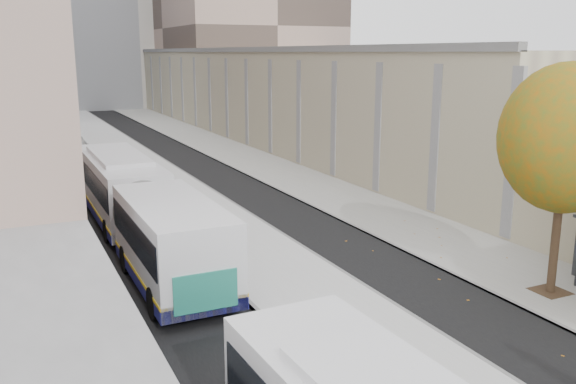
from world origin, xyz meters
TOP-DOWN VIEW (x-y plane):
  - bus_platform at (-3.88, 35.00)m, footprint 4.25×150.00m
  - sidewalk at (4.12, 35.00)m, footprint 4.75×150.00m
  - building_tan at (15.50, 64.00)m, footprint 18.00×92.00m
  - building_far_block at (6.00, 96.00)m, footprint 30.00×18.00m
  - tree_c at (3.60, 13.00)m, footprint 4.20×4.20m
  - bus_far at (-7.69, 24.51)m, footprint 2.72×18.30m
  - distant_car at (-7.33, 51.04)m, footprint 2.26×4.14m

SIDE VIEW (x-z plane):
  - sidewalk at x=4.12m, z-range 0.00..0.08m
  - bus_platform at x=-3.88m, z-range 0.00..0.15m
  - distant_car at x=-7.33m, z-range 0.00..1.34m
  - bus_far at x=-7.69m, z-range 0.14..3.19m
  - building_tan at x=15.50m, z-range 0.00..8.00m
  - tree_c at x=3.60m, z-range 1.61..8.89m
  - building_far_block at x=6.00m, z-range 0.00..30.00m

